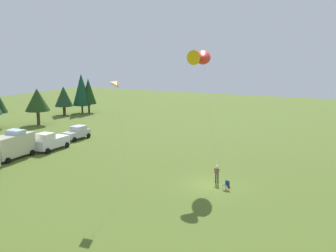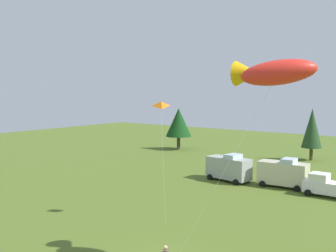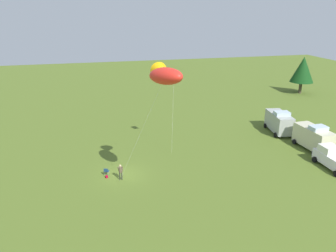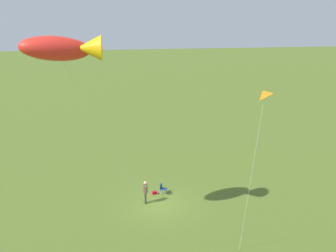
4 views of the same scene
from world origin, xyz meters
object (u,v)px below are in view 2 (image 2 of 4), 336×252
Objects in this scene: van_camper_beige at (283,173)px; truck_white_pickup at (327,186)px; van_motorhome_grey at (229,168)px; kite_delta_orange at (161,104)px; kite_large_fish at (270,73)px.

truck_white_pickup is (5.11, -1.09, -0.54)m from van_camper_beige.
van_motorhome_grey is 18.62m from kite_delta_orange.
kite_delta_orange reaches higher than van_camper_beige.
van_camper_beige is at bearing 108.30° from kite_large_fish.
kite_large_fish reaches higher than van_camper_beige.
truck_white_pickup is at bearing -14.77° from van_camper_beige.
kite_delta_orange is (-3.77, -17.52, 8.15)m from van_camper_beige.
kite_large_fish is 11.55m from kite_delta_orange.
van_motorhome_grey is at bearing -173.91° from van_camper_beige.
van_motorhome_grey is 26.28m from kite_large_fish.
kite_large_fish reaches higher than van_motorhome_grey.
truck_white_pickup is 0.49× the size of kite_delta_orange.
van_motorhome_grey reaches higher than truck_white_pickup.
kite_large_fish is 1.27× the size of kite_delta_orange.
van_camper_beige is (6.39, 0.99, 0.00)m from van_motorhome_grey.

